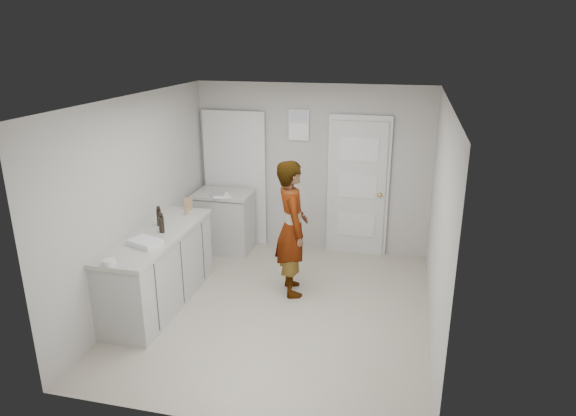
% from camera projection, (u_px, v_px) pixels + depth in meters
% --- Properties ---
extents(ground, '(4.00, 4.00, 0.00)m').
position_uv_depth(ground, '(279.00, 309.00, 6.21)').
color(ground, '#AAA08E').
rests_on(ground, ground).
extents(room_shell, '(4.00, 4.00, 4.00)m').
position_uv_depth(room_shell, '(300.00, 183.00, 7.72)').
color(room_shell, '#ADA9A3').
rests_on(room_shell, ground).
extents(main_counter, '(0.64, 1.96, 0.93)m').
position_uv_depth(main_counter, '(159.00, 272.00, 6.21)').
color(main_counter, beige).
rests_on(main_counter, ground).
extents(side_counter, '(0.84, 0.61, 0.93)m').
position_uv_depth(side_counter, '(225.00, 224.00, 7.77)').
color(side_counter, beige).
rests_on(side_counter, ground).
extents(person, '(0.63, 0.74, 1.73)m').
position_uv_depth(person, '(292.00, 228.00, 6.37)').
color(person, silver).
rests_on(person, ground).
extents(cake_mix_box, '(0.11, 0.06, 0.16)m').
position_uv_depth(cake_mix_box, '(188.00, 204.00, 6.84)').
color(cake_mix_box, '#A17D50').
rests_on(cake_mix_box, main_counter).
extents(spice_jar, '(0.05, 0.05, 0.08)m').
position_uv_depth(spice_jar, '(187.00, 212.00, 6.67)').
color(spice_jar, '#A3865D').
rests_on(spice_jar, main_counter).
extents(oil_cruet_a, '(0.06, 0.06, 0.25)m').
position_uv_depth(oil_cruet_a, '(161.00, 223.00, 6.04)').
color(oil_cruet_a, black).
rests_on(oil_cruet_a, main_counter).
extents(oil_cruet_b, '(0.06, 0.06, 0.26)m').
position_uv_depth(oil_cruet_b, '(159.00, 216.00, 6.25)').
color(oil_cruet_b, black).
rests_on(oil_cruet_b, main_counter).
extents(baking_dish, '(0.40, 0.34, 0.06)m').
position_uv_depth(baking_dish, '(145.00, 243.00, 5.70)').
color(baking_dish, silver).
rests_on(baking_dish, main_counter).
extents(egg_bowl, '(0.13, 0.13, 0.05)m').
position_uv_depth(egg_bowl, '(110.00, 262.00, 5.22)').
color(egg_bowl, silver).
rests_on(egg_bowl, main_counter).
extents(papers, '(0.38, 0.40, 0.01)m').
position_uv_depth(papers, '(220.00, 195.00, 7.48)').
color(papers, white).
rests_on(papers, side_counter).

